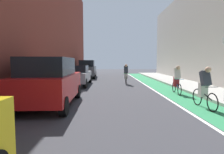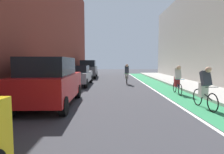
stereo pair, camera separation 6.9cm
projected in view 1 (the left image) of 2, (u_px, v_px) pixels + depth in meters
name	position (u px, v px, depth m)	size (l,w,h in m)	color
ground_plane	(119.00, 96.00, 9.93)	(71.64, 71.64, 0.00)	#38383D
bike_lane_paint	(167.00, 90.00, 11.98)	(1.60, 32.56, 0.00)	#2D8451
lane_divider_stripe	(153.00, 90.00, 11.97)	(0.12, 32.56, 0.00)	white
sidewalk_right	(200.00, 89.00, 12.02)	(2.74, 32.56, 0.14)	#A8A59E
building_facade_left	(23.00, 6.00, 11.38)	(3.00, 32.56, 10.49)	brown
building_facade_right	(223.00, 28.00, 13.71)	(2.40, 28.56, 8.63)	#B2ADA3
parked_suv_red	(50.00, 81.00, 7.54)	(2.05, 4.25, 1.98)	red
parked_sedan_silver	(77.00, 75.00, 14.20)	(1.82, 4.41, 1.53)	#9EA0A8
parked_suv_gray	(87.00, 69.00, 21.00)	(1.97, 4.81, 1.98)	#595B60
cyclist_mid	(205.00, 88.00, 7.15)	(0.48, 1.74, 1.63)	black
cyclist_trailing	(177.00, 80.00, 10.38)	(0.48, 1.69, 1.60)	black
cyclist_far	(126.00, 74.00, 14.87)	(0.48, 1.74, 1.63)	black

